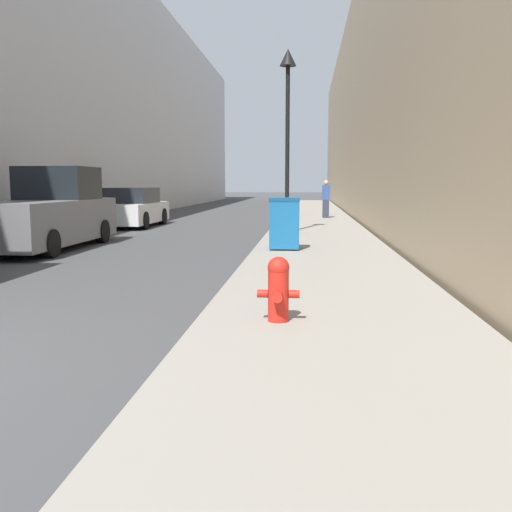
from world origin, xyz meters
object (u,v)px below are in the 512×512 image
object	(u,v)px
lamppost	(288,104)
pickup_truck	(47,214)
trash_bin	(284,223)
fire_hydrant	(278,288)
parked_sedan_near	(133,209)
pedestrian_on_sidewalk	(326,199)

from	to	relation	value
lamppost	pickup_truck	xyz separation A→B (m)	(-5.95, -3.83, -3.17)
trash_bin	fire_hydrant	bearing A→B (deg)	-88.30
pickup_truck	parked_sedan_near	distance (m)	7.40
pedestrian_on_sidewalk	fire_hydrant	bearing A→B (deg)	-93.39
trash_bin	pedestrian_on_sidewalk	bearing A→B (deg)	83.77
pickup_truck	lamppost	bearing A→B (deg)	32.80
fire_hydrant	pedestrian_on_sidewalk	world-z (taller)	pedestrian_on_sidewalk
lamppost	pickup_truck	size ratio (longest dim) A/B	1.06
trash_bin	pedestrian_on_sidewalk	world-z (taller)	pedestrian_on_sidewalk
fire_hydrant	lamppost	size ratio (longest dim) A/B	0.13
trash_bin	parked_sedan_near	distance (m)	10.26
pickup_truck	pedestrian_on_sidewalk	xyz separation A→B (m)	(7.40, 11.45, 0.09)
fire_hydrant	parked_sedan_near	distance (m)	16.39
pedestrian_on_sidewalk	lamppost	bearing A→B (deg)	-100.75
trash_bin	pickup_truck	distance (m)	6.11
lamppost	parked_sedan_near	bearing A→B (deg)	149.38
pedestrian_on_sidewalk	parked_sedan_near	bearing A→B (deg)	-151.52
parked_sedan_near	pedestrian_on_sidewalk	world-z (taller)	pedestrian_on_sidewalk
lamppost	pedestrian_on_sidewalk	size ratio (longest dim) A/B	3.34
pickup_truck	parked_sedan_near	size ratio (longest dim) A/B	1.19
lamppost	parked_sedan_near	world-z (taller)	lamppost
lamppost	pedestrian_on_sidewalk	xyz separation A→B (m)	(1.45, 7.61, -3.08)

